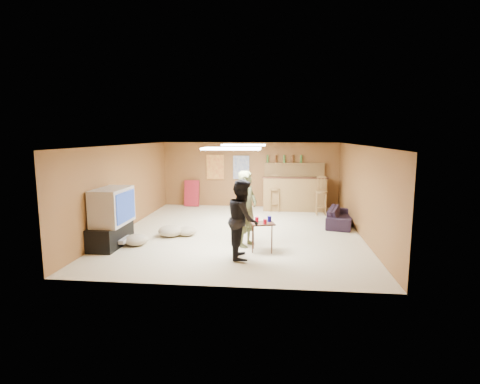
# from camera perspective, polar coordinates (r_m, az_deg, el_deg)

# --- Properties ---
(ground) EXTENTS (7.00, 7.00, 0.00)m
(ground) POSITION_cam_1_polar(r_m,az_deg,el_deg) (9.61, -0.12, -6.08)
(ground) COLOR beige
(ground) RESTS_ON ground
(ceiling) EXTENTS (6.00, 7.00, 0.02)m
(ceiling) POSITION_cam_1_polar(r_m,az_deg,el_deg) (9.30, -0.13, 7.14)
(ceiling) COLOR silver
(ceiling) RESTS_ON ground
(wall_back) EXTENTS (6.00, 0.02, 2.20)m
(wall_back) POSITION_cam_1_polar(r_m,az_deg,el_deg) (12.85, 1.53, 2.66)
(wall_back) COLOR brown
(wall_back) RESTS_ON ground
(wall_front) EXTENTS (6.00, 0.02, 2.20)m
(wall_front) POSITION_cam_1_polar(r_m,az_deg,el_deg) (5.98, -3.69, -4.40)
(wall_front) COLOR brown
(wall_front) RESTS_ON ground
(wall_left) EXTENTS (0.02, 7.00, 2.20)m
(wall_left) POSITION_cam_1_polar(r_m,az_deg,el_deg) (10.16, -17.21, 0.65)
(wall_left) COLOR brown
(wall_left) RESTS_ON ground
(wall_right) EXTENTS (0.02, 7.00, 2.20)m
(wall_right) POSITION_cam_1_polar(r_m,az_deg,el_deg) (9.56, 18.06, 0.13)
(wall_right) COLOR brown
(wall_right) RESTS_ON ground
(tv_stand) EXTENTS (0.55, 1.30, 0.50)m
(tv_stand) POSITION_cam_1_polar(r_m,az_deg,el_deg) (8.86, -19.09, -6.19)
(tv_stand) COLOR black
(tv_stand) RESTS_ON ground
(dvd_box) EXTENTS (0.35, 0.50, 0.08)m
(dvd_box) POSITION_cam_1_polar(r_m,az_deg,el_deg) (8.80, -17.75, -6.90)
(dvd_box) COLOR #B2B2B7
(dvd_box) RESTS_ON tv_stand
(tv_body) EXTENTS (0.60, 1.10, 0.80)m
(tv_body) POSITION_cam_1_polar(r_m,az_deg,el_deg) (8.69, -18.89, -2.07)
(tv_body) COLOR #B2B2B7
(tv_body) RESTS_ON tv_stand
(tv_screen) EXTENTS (0.02, 0.95, 0.65)m
(tv_screen) POSITION_cam_1_polar(r_m,az_deg,el_deg) (8.57, -17.00, -2.13)
(tv_screen) COLOR navy
(tv_screen) RESTS_ON tv_body
(bar_counter) EXTENTS (2.00, 0.60, 1.10)m
(bar_counter) POSITION_cam_1_polar(r_m,az_deg,el_deg) (12.35, 8.27, -0.25)
(bar_counter) COLOR brown
(bar_counter) RESTS_ON ground
(bar_lip) EXTENTS (2.10, 0.12, 0.05)m
(bar_lip) POSITION_cam_1_polar(r_m,az_deg,el_deg) (12.03, 8.38, 2.15)
(bar_lip) COLOR #3B1F13
(bar_lip) RESTS_ON bar_counter
(bar_shelf) EXTENTS (2.00, 0.18, 0.05)m
(bar_shelf) POSITION_cam_1_polar(r_m,az_deg,el_deg) (12.69, 8.29, 4.31)
(bar_shelf) COLOR brown
(bar_shelf) RESTS_ON bar_backing
(bar_backing) EXTENTS (2.00, 0.14, 0.60)m
(bar_backing) POSITION_cam_1_polar(r_m,az_deg,el_deg) (12.73, 8.26, 2.97)
(bar_backing) COLOR brown
(bar_backing) RESTS_ON bar_counter
(poster_left) EXTENTS (0.60, 0.03, 0.85)m
(poster_left) POSITION_cam_1_polar(r_m,az_deg,el_deg) (12.94, -3.80, 3.80)
(poster_left) COLOR #BF3F26
(poster_left) RESTS_ON wall_back
(poster_right) EXTENTS (0.55, 0.03, 0.80)m
(poster_right) POSITION_cam_1_polar(r_m,az_deg,el_deg) (12.81, 0.18, 3.77)
(poster_right) COLOR #334C99
(poster_right) RESTS_ON wall_back
(folding_chair_stack) EXTENTS (0.50, 0.26, 0.91)m
(folding_chair_stack) POSITION_cam_1_polar(r_m,az_deg,el_deg) (13.05, -7.34, -0.20)
(folding_chair_stack) COLOR maroon
(folding_chair_stack) RESTS_ON ground
(ceiling_panel_front) EXTENTS (1.20, 0.60, 0.04)m
(ceiling_panel_front) POSITION_cam_1_polar(r_m,az_deg,el_deg) (7.81, -1.30, 6.62)
(ceiling_panel_front) COLOR white
(ceiling_panel_front) RESTS_ON ceiling
(ceiling_panel_back) EXTENTS (1.20, 0.60, 0.04)m
(ceiling_panel_back) POSITION_cam_1_polar(r_m,az_deg,el_deg) (10.49, 0.57, 7.16)
(ceiling_panel_back) COLOR white
(ceiling_panel_back) RESTS_ON ceiling
(person_olive) EXTENTS (0.60, 0.72, 1.68)m
(person_olive) POSITION_cam_1_polar(r_m,az_deg,el_deg) (8.25, 1.09, -2.57)
(person_olive) COLOR #515732
(person_olive) RESTS_ON ground
(person_black) EXTENTS (0.68, 0.83, 1.59)m
(person_black) POSITION_cam_1_polar(r_m,az_deg,el_deg) (7.48, 0.41, -4.12)
(person_black) COLOR black
(person_black) RESTS_ON ground
(sofa) EXTENTS (1.01, 1.73, 0.47)m
(sofa) POSITION_cam_1_polar(r_m,az_deg,el_deg) (10.64, 15.12, -3.62)
(sofa) COLOR black
(sofa) RESTS_ON ground
(tray_table) EXTENTS (0.56, 0.50, 0.62)m
(tray_table) POSITION_cam_1_polar(r_m,az_deg,el_deg) (8.00, 3.43, -6.86)
(tray_table) COLOR #3B1F13
(tray_table) RESTS_ON ground
(cup_red_near) EXTENTS (0.09, 0.09, 0.11)m
(cup_red_near) POSITION_cam_1_polar(r_m,az_deg,el_deg) (7.96, 2.59, -4.21)
(cup_red_near) COLOR red
(cup_red_near) RESTS_ON tray_table
(cup_red_far) EXTENTS (0.09, 0.09, 0.10)m
(cup_red_far) POSITION_cam_1_polar(r_m,az_deg,el_deg) (7.80, 3.83, -4.51)
(cup_red_far) COLOR red
(cup_red_far) RESTS_ON tray_table
(cup_blue) EXTENTS (0.09, 0.09, 0.12)m
(cup_blue) POSITION_cam_1_polar(r_m,az_deg,el_deg) (8.01, 4.50, -4.11)
(cup_blue) COLOR navy
(cup_blue) RESTS_ON tray_table
(bar_stool_left) EXTENTS (0.46, 0.46, 1.12)m
(bar_stool_left) POSITION_cam_1_polar(r_m,az_deg,el_deg) (12.12, 5.34, -0.32)
(bar_stool_left) COLOR brown
(bar_stool_left) RESTS_ON ground
(bar_stool_right) EXTENTS (0.40, 0.40, 1.21)m
(bar_stool_right) POSITION_cam_1_polar(r_m,az_deg,el_deg) (11.78, 12.28, -0.51)
(bar_stool_right) COLOR brown
(bar_stool_right) RESTS_ON ground
(cushion_near_tv) EXTENTS (0.78, 0.78, 0.27)m
(cushion_near_tv) POSITION_cam_1_polar(r_m,az_deg,el_deg) (9.34, -10.55, -5.83)
(cushion_near_tv) COLOR #9C8D6E
(cushion_near_tv) RESTS_ON ground
(cushion_mid) EXTENTS (0.61, 0.61, 0.22)m
(cushion_mid) POSITION_cam_1_polar(r_m,az_deg,el_deg) (9.35, -8.14, -5.92)
(cushion_mid) COLOR #9C8D6E
(cushion_mid) RESTS_ON ground
(cushion_far) EXTENTS (0.61, 0.61, 0.24)m
(cushion_far) POSITION_cam_1_polar(r_m,az_deg,el_deg) (8.78, -15.54, -7.03)
(cushion_far) COLOR #9C8D6E
(cushion_far) RESTS_ON ground
(bottle_row) EXTENTS (1.20, 0.08, 0.26)m
(bottle_row) POSITION_cam_1_polar(r_m,az_deg,el_deg) (12.65, 6.76, 5.03)
(bottle_row) COLOR #3F7233
(bottle_row) RESTS_ON bar_shelf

